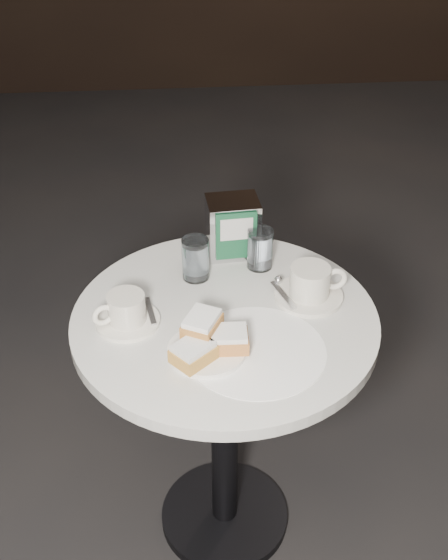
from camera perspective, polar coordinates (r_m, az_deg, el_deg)
ground at (r=2.14m, az=0.05°, el=-18.76°), size 7.00×7.00×0.00m
cafe_table at (r=1.73m, az=0.06°, el=-8.07°), size 0.70×0.70×0.74m
sugar_spill at (r=1.50m, az=2.60°, el=-5.73°), size 0.32×0.32×0.00m
beignet_plate at (r=1.48m, az=-1.35°, el=-5.11°), size 0.22×0.22×0.08m
coffee_cup_left at (r=1.57m, az=-7.96°, el=-2.55°), size 0.19×0.19×0.08m
coffee_cup_right at (r=1.64m, az=7.01°, el=-0.40°), size 0.18×0.17×0.08m
water_glass_left at (r=1.69m, az=-2.33°, el=1.69°), size 0.07×0.07×0.11m
water_glass_right at (r=1.73m, az=2.95°, el=2.52°), size 0.07×0.07×0.10m
napkin_dispenser at (r=1.77m, az=0.71°, el=4.34°), size 0.14×0.12×0.15m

